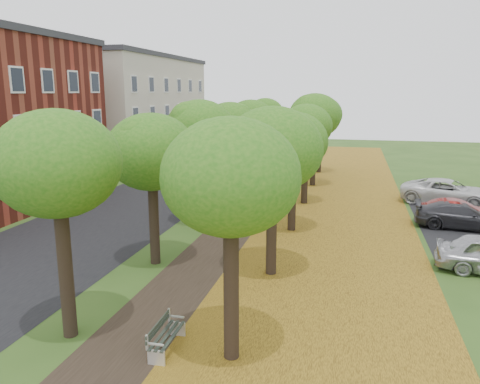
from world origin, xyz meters
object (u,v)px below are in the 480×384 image
Objects in this scene: car_white at (448,192)px; bench at (165,335)px; car_grey at (461,216)px; car_red at (459,213)px.

bench is at bearing 168.20° from car_white.
car_white reaches higher than car_grey.
car_grey is (0.00, -0.58, -0.01)m from car_red.
car_red reaches higher than bench.
car_grey is (10.24, 14.44, 0.24)m from bench.
car_red is at bearing -34.97° from bench.
car_grey is at bearing -36.02° from bench.
car_grey is at bearing -179.60° from car_red.
car_red is at bearing 5.42° from car_grey.
car_red is 4.97m from car_white.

